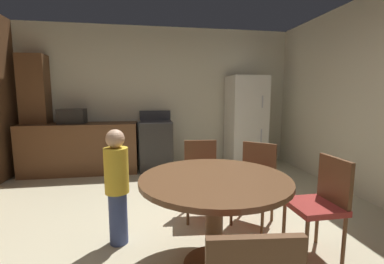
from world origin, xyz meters
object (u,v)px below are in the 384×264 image
at_px(refrigerator, 246,122).
at_px(chair_east, 321,200).
at_px(microwave, 72,116).
at_px(chair_northeast, 255,177).
at_px(oven_range, 156,145).
at_px(dining_table, 215,196).
at_px(chair_north, 201,173).
at_px(person_child, 117,184).

height_order(refrigerator, chair_east, refrigerator).
bearing_deg(microwave, chair_northeast, -42.60).
bearing_deg(chair_east, microwave, -47.51).
distance_m(oven_range, chair_northeast, 2.49).
bearing_deg(oven_range, refrigerator, -1.77).
bearing_deg(chair_east, chair_northeast, -66.58).
bearing_deg(dining_table, refrigerator, 64.81).
height_order(microwave, chair_north, microwave).
relative_size(microwave, dining_table, 0.37).
bearing_deg(microwave, refrigerator, -0.90).
bearing_deg(refrigerator, microwave, 179.10).
xyz_separation_m(dining_table, chair_north, (0.09, 0.94, -0.10)).
relative_size(chair_north, person_child, 0.80).
bearing_deg(chair_north, microwave, -131.36).
bearing_deg(dining_table, microwave, 121.61).
xyz_separation_m(refrigerator, chair_east, (-0.42, -2.91, -0.38)).
distance_m(oven_range, chair_east, 3.24).
xyz_separation_m(oven_range, chair_northeast, (1.01, -2.27, 0.03)).
distance_m(chair_north, chair_east, 1.27).
relative_size(chair_north, chair_northeast, 1.00).
bearing_deg(dining_table, chair_east, 0.69).
distance_m(dining_table, chair_northeast, 0.95).
bearing_deg(microwave, chair_east, -46.81).
xyz_separation_m(chair_north, chair_east, (0.86, -0.93, 0.00)).
bearing_deg(chair_northeast, chair_north, -71.39).
distance_m(microwave, person_child, 2.72).
distance_m(oven_range, refrigerator, 1.79).
xyz_separation_m(dining_table, person_child, (-0.80, 0.49, -0.02)).
xyz_separation_m(chair_northeast, person_child, (-1.44, -0.21, 0.08)).
xyz_separation_m(microwave, dining_table, (1.83, -2.97, -0.43)).
xyz_separation_m(refrigerator, dining_table, (-1.37, -2.92, -0.28)).
xyz_separation_m(oven_range, dining_table, (0.37, -2.97, 0.13)).
xyz_separation_m(microwave, chair_east, (2.78, -2.96, -0.53)).
relative_size(chair_north, chair_east, 1.00).
bearing_deg(refrigerator, chair_north, -123.09).
bearing_deg(dining_table, chair_north, 84.76).
height_order(oven_range, person_child, oven_range).
height_order(oven_range, refrigerator, refrigerator).
height_order(refrigerator, microwave, refrigerator).
xyz_separation_m(chair_north, person_child, (-0.89, -0.45, 0.08)).
relative_size(oven_range, person_child, 1.01).
distance_m(refrigerator, dining_table, 3.24).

